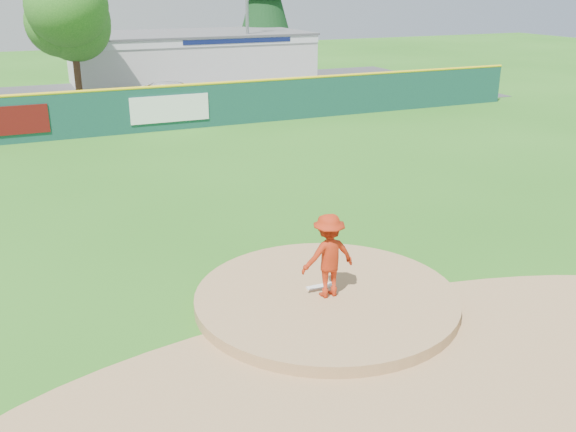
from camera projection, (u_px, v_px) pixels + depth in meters
name	position (u px, v px, depth m)	size (l,w,h in m)	color
ground	(326.00, 304.00, 13.47)	(120.00, 120.00, 0.00)	#286B19
pitchers_mound	(326.00, 304.00, 13.47)	(5.50, 5.50, 0.50)	#9E774C
pitching_rubber	(320.00, 286.00, 13.63)	(0.60, 0.15, 0.04)	white
infield_dirt_arc	(406.00, 380.00, 10.88)	(15.40, 15.40, 0.01)	#9E774C
parking_lot	(113.00, 101.00, 36.71)	(44.00, 16.00, 0.02)	#38383A
pitcher	(328.00, 256.00, 13.01)	(1.14, 0.66, 1.77)	#AA270E
van	(176.00, 95.00, 34.21)	(2.34, 5.08, 1.41)	silver
pool_building_grp	(190.00, 58.00, 42.71)	(15.20, 8.20, 3.31)	silver
fence_banners	(90.00, 115.00, 27.66)	(10.59, 0.04, 1.20)	#5D0F0D
outfield_fence	(144.00, 108.00, 28.59)	(40.00, 0.14, 2.07)	#14433A
deciduous_tree	(72.00, 20.00, 32.68)	(5.60, 5.60, 7.36)	#382314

